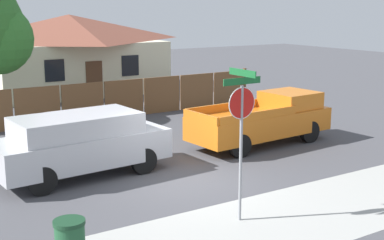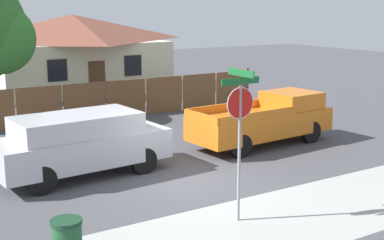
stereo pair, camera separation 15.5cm
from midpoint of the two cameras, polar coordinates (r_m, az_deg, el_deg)
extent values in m
plane|color=#47474C|center=(15.10, -0.96, -6.47)|extent=(80.00, 80.00, 0.00)
cube|color=#A3A39E|center=(12.37, 7.99, -10.87)|extent=(36.00, 3.20, 0.01)
cube|color=brown|center=(22.32, -16.32, 1.32)|extent=(1.83, 0.06, 1.64)
cube|color=brown|center=(22.92, -11.75, 1.82)|extent=(1.83, 0.06, 1.64)
cube|color=brown|center=(23.65, -7.43, 2.29)|extent=(1.83, 0.06, 1.64)
cube|color=brown|center=(24.51, -3.39, 2.72)|extent=(1.83, 0.06, 1.64)
cube|color=brown|center=(25.48, 0.36, 3.10)|extent=(1.83, 0.06, 1.64)
cube|color=brown|center=(26.56, 3.82, 3.44)|extent=(1.83, 0.06, 1.64)
cube|color=brown|center=(27.13, 5.45, 3.70)|extent=(0.12, 0.12, 1.74)
cube|color=beige|center=(31.44, -12.92, 5.62)|extent=(9.25, 6.78, 2.85)
pyramid|color=brown|center=(31.28, -13.11, 9.56)|extent=(9.99, 7.33, 1.48)
cube|color=black|center=(27.53, -14.59, 5.13)|extent=(1.00, 0.04, 1.10)
cube|color=black|center=(29.08, -6.76, 5.79)|extent=(1.00, 0.04, 1.10)
cube|color=brown|center=(28.32, -10.52, 4.17)|extent=(0.90, 0.04, 2.00)
cube|color=#B7B7BC|center=(15.61, -11.94, -3.05)|extent=(5.07, 2.25, 0.86)
cube|color=#B7B7BC|center=(15.39, -12.48, -0.52)|extent=(3.58, 2.00, 0.58)
cube|color=black|center=(16.11, -7.14, 0.23)|extent=(0.17, 1.69, 0.49)
cylinder|color=black|center=(17.10, -8.41, -3.01)|extent=(0.78, 0.22, 0.78)
cylinder|color=black|center=(15.68, -5.45, -4.33)|extent=(0.78, 0.22, 0.78)
cylinder|color=black|center=(15.96, -18.19, -4.61)|extent=(0.78, 0.22, 0.78)
cylinder|color=black|center=(14.42, -16.02, -6.24)|extent=(0.78, 0.22, 0.78)
cube|color=orange|center=(18.87, 7.04, -0.35)|extent=(5.47, 2.22, 0.80)
cube|color=orange|center=(19.76, 10.20, 2.17)|extent=(1.83, 1.83, 0.59)
cube|color=orange|center=(18.81, 3.22, 1.36)|extent=(3.36, 0.31, 0.28)
cube|color=orange|center=(17.52, 6.92, 0.49)|extent=(3.36, 0.31, 0.28)
cube|color=orange|center=(17.08, 0.65, 0.28)|extent=(0.20, 1.77, 0.28)
cylinder|color=black|center=(20.66, 8.80, -0.38)|extent=(0.78, 0.22, 0.78)
cylinder|color=black|center=(19.57, 12.21, -1.22)|extent=(0.78, 0.22, 0.78)
cylinder|color=black|center=(18.50, 1.52, -1.71)|extent=(0.78, 0.22, 0.78)
cylinder|color=black|center=(17.28, 4.88, -2.76)|extent=(0.78, 0.22, 0.78)
cylinder|color=gray|center=(11.98, 4.85, -3.70)|extent=(0.07, 0.07, 3.11)
cylinder|color=red|center=(11.72, 4.96, 1.80)|extent=(0.67, 0.03, 0.67)
cylinder|color=white|center=(11.72, 4.96, 1.80)|extent=(0.71, 0.02, 0.71)
cube|color=#19602D|center=(11.64, 5.00, 4.16)|extent=(1.00, 0.03, 0.15)
cube|color=#19602D|center=(11.62, 5.02, 5.04)|extent=(0.03, 0.90, 0.15)
cylinder|color=#163922|center=(10.24, -13.41, -10.56)|extent=(0.59, 0.59, 0.08)
camera|label=1|loc=(0.08, -90.29, -0.06)|focal=50.00mm
camera|label=2|loc=(0.08, 89.71, 0.06)|focal=50.00mm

